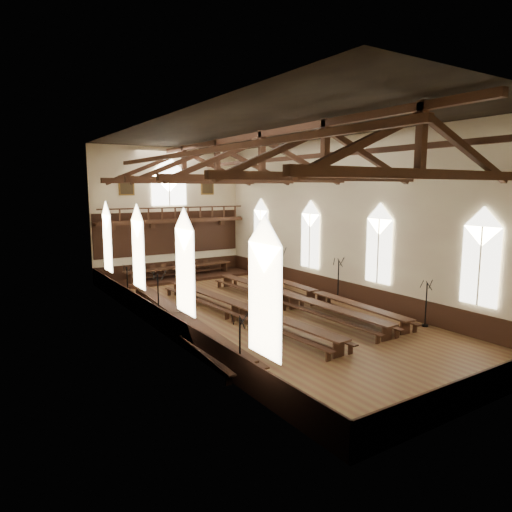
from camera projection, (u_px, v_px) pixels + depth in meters
The scene contains 21 objects.
ground at pixel (262, 313), 25.43m from camera, with size 26.00×26.00×0.00m, color brown.
room_walls at pixel (262, 197), 24.48m from camera, with size 26.00×26.00×26.00m.
wainscot_band at pixel (262, 303), 25.34m from camera, with size 12.00×26.00×1.20m.
side_windows at pixel (262, 247), 24.88m from camera, with size 11.85×19.80×4.50m.
end_window at pixel (169, 184), 35.06m from camera, with size 2.80×0.12×3.80m.
minstrels_gallery at pixel (171, 227), 35.36m from camera, with size 11.80×1.24×3.70m.
portraits at pixel (169, 186), 35.08m from camera, with size 7.75×0.09×1.45m.
roof_trusses at pixel (262, 163), 24.22m from camera, with size 11.70×25.70×2.80m.
refectory_row_a at pixel (179, 317), 22.60m from camera, with size 2.19×15.08×0.81m.
refectory_row_b at pixel (240, 308), 24.28m from camera, with size 2.13×14.95×0.80m.
refectory_row_c at pixel (290, 298), 26.50m from camera, with size 1.80×14.88×0.80m.
refectory_row_d at pixel (316, 294), 27.56m from camera, with size 1.88×14.55×0.76m.
dais at pixel (180, 278), 34.92m from camera, with size 11.40×2.89×0.19m, color black.
high_table at pixel (180, 268), 34.80m from camera, with size 8.71×1.58×0.81m.
high_chairs at pixel (176, 268), 35.52m from camera, with size 5.85×0.46×0.95m.
candelabrum_left_near at pixel (240, 359), 16.61m from camera, with size 0.72×0.71×2.42m.
candelabrum_left_mid at pixel (159, 308), 23.30m from camera, with size 0.81×0.83×2.76m.
candelabrum_left_far at pixel (128, 291), 27.55m from camera, with size 0.63×0.73×2.39m.
candelabrum_right_near at pixel (426, 312), 22.89m from camera, with size 0.65×0.73×2.37m.
candelabrum_right_mid at pixel (338, 288), 28.14m from camera, with size 0.73×0.82×2.69m.
candelabrum_right_far at pixel (281, 273), 33.12m from camera, with size 0.80×0.78×2.66m.
Camera 1 is at (-13.70, -20.53, 6.90)m, focal length 32.00 mm.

